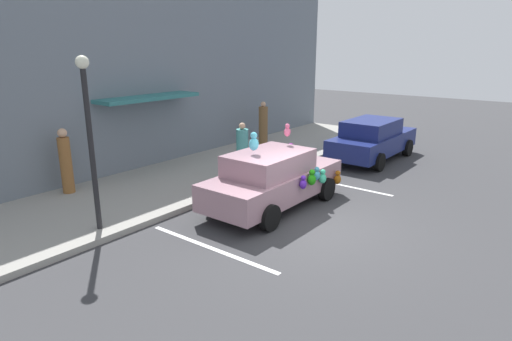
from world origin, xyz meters
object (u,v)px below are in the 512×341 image
at_px(parked_sedan_behind, 372,139).
at_px(teddy_bear_on_sidewalk, 252,165).
at_px(pedestrian_near_shopfront, 263,125).
at_px(pedestrian_walking_past, 242,151).
at_px(pedestrian_by_lamp, 66,163).
at_px(plush_covered_car, 273,179).
at_px(street_lamp_post, 89,127).

height_order(parked_sedan_behind, teddy_bear_on_sidewalk, parked_sedan_behind).
relative_size(pedestrian_near_shopfront, pedestrian_walking_past, 1.07).
bearing_deg(pedestrian_by_lamp, plush_covered_car, -59.50).
relative_size(parked_sedan_behind, street_lamp_post, 1.17).
distance_m(teddy_bear_on_sidewalk, pedestrian_by_lamp, 5.60).
bearing_deg(street_lamp_post, pedestrian_walking_past, 2.20).
distance_m(parked_sedan_behind, pedestrian_near_shopfront, 4.55).
bearing_deg(pedestrian_by_lamp, pedestrian_walking_past, -31.77).
bearing_deg(parked_sedan_behind, pedestrian_near_shopfront, 102.20).
xyz_separation_m(pedestrian_near_shopfront, pedestrian_by_lamp, (-8.41, 0.56, 0.04)).
height_order(parked_sedan_behind, pedestrian_by_lamp, pedestrian_by_lamp).
relative_size(parked_sedan_behind, pedestrian_near_shopfront, 2.48).
relative_size(pedestrian_walking_past, pedestrian_by_lamp, 0.92).
relative_size(teddy_bear_on_sidewalk, pedestrian_near_shopfront, 0.32).
height_order(parked_sedan_behind, street_lamp_post, street_lamp_post).
distance_m(plush_covered_car, pedestrian_walking_past, 2.72).
relative_size(teddy_bear_on_sidewalk, pedestrian_walking_past, 0.34).
bearing_deg(pedestrian_near_shopfront, plush_covered_car, -140.69).
relative_size(plush_covered_car, pedestrian_walking_past, 2.55).
bearing_deg(teddy_bear_on_sidewalk, street_lamp_post, -178.90).
relative_size(plush_covered_car, parked_sedan_behind, 0.97).
distance_m(street_lamp_post, pedestrian_by_lamp, 3.43).
bearing_deg(street_lamp_post, pedestrian_near_shopfront, 14.36).
relative_size(plush_covered_car, pedestrian_by_lamp, 2.34).
bearing_deg(street_lamp_post, pedestrian_by_lamp, 72.59).
xyz_separation_m(parked_sedan_behind, pedestrian_by_lamp, (-9.37, 5.00, 0.24)).
xyz_separation_m(parked_sedan_behind, street_lamp_post, (-10.30, 2.05, 1.72)).
bearing_deg(parked_sedan_behind, pedestrian_by_lamp, 151.93).
xyz_separation_m(teddy_bear_on_sidewalk, pedestrian_near_shopfront, (3.63, 2.28, 0.57)).
xyz_separation_m(pedestrian_walking_past, pedestrian_by_lamp, (-4.43, 2.74, 0.10)).
bearing_deg(plush_covered_car, teddy_bear_on_sidewalk, 50.07).
distance_m(teddy_bear_on_sidewalk, pedestrian_near_shopfront, 4.32).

